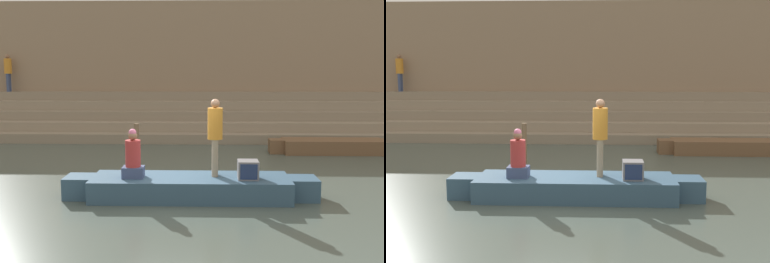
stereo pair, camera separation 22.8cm
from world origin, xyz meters
The scene contains 10 objects.
ground_plane centered at (0.00, 0.00, 0.00)m, with size 120.00×120.00×0.00m, color #47544C.
ghat_steps centered at (0.00, 9.44, 0.72)m, with size 36.00×3.53×1.95m.
back_wall centered at (0.00, 11.33, 3.05)m, with size 34.20×1.28×6.15m.
rowboat_main centered at (0.22, -0.36, 0.27)m, with size 5.87×1.47×0.51m.
person_standing centered at (0.79, -0.22, 1.55)m, with size 0.35×0.35×1.80m.
person_rowing centered at (-1.10, -0.45, 0.96)m, with size 0.49×0.39×1.14m.
tv_set centered at (1.54, -0.52, 0.72)m, with size 0.46×0.45×0.43m.
moored_boat_shore centered at (5.19, 5.49, 0.26)m, with size 4.63×1.13×0.49m.
mooring_post centered at (-1.60, 3.32, 0.66)m, with size 0.15×0.15×1.31m, color brown.
person_on_steps centered at (-8.68, 10.38, 2.96)m, with size 0.34×0.34×1.74m.
Camera 1 is at (0.56, -10.55, 2.98)m, focal length 42.00 mm.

